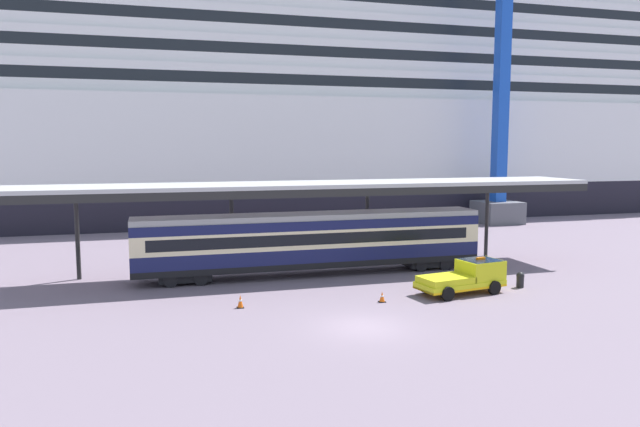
# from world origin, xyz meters

# --- Properties ---
(ground_plane) EXTENTS (400.00, 400.00, 0.00)m
(ground_plane) POSITION_xyz_m (0.00, 0.00, 0.00)
(ground_plane) COLOR slate
(cruise_ship) EXTENTS (176.58, 25.39, 43.10)m
(cruise_ship) POSITION_xyz_m (-6.13, 48.22, 14.51)
(cruise_ship) COLOR black
(cruise_ship) RESTS_ON ground
(platform_canopy) EXTENTS (39.33, 5.40, 6.10)m
(platform_canopy) POSITION_xyz_m (0.67, 12.18, 5.85)
(platform_canopy) COLOR #B5B5B5
(platform_canopy) RESTS_ON ground
(train_carriage) EXTENTS (23.01, 2.81, 4.11)m
(train_carriage) POSITION_xyz_m (0.67, 11.77, 2.31)
(train_carriage) COLOR black
(train_carriage) RESTS_ON ground
(service_truck) EXTENTS (5.47, 2.92, 2.02)m
(service_truck) POSITION_xyz_m (8.09, 4.59, 0.99)
(service_truck) COLOR yellow
(service_truck) RESTS_ON ground
(traffic_cone_near) EXTENTS (0.36, 0.36, 0.71)m
(traffic_cone_near) POSITION_xyz_m (-5.12, 4.96, 0.35)
(traffic_cone_near) COLOR black
(traffic_cone_near) RESTS_ON ground
(traffic_cone_mid) EXTENTS (0.36, 0.36, 0.59)m
(traffic_cone_mid) POSITION_xyz_m (2.53, 3.99, 0.29)
(traffic_cone_mid) COLOR black
(traffic_cone_mid) RESTS_ON ground
(dockside_crane) EXTENTS (12.84, 4.40, 52.46)m
(dockside_crane) POSITION_xyz_m (27.82, 31.73, 15.78)
(dockside_crane) COLOR #595960
(dockside_crane) RESTS_ON ground
(quay_bollard) EXTENTS (0.48, 0.48, 0.96)m
(quay_bollard) POSITION_xyz_m (11.82, 4.85, 0.52)
(quay_bollard) COLOR black
(quay_bollard) RESTS_ON ground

